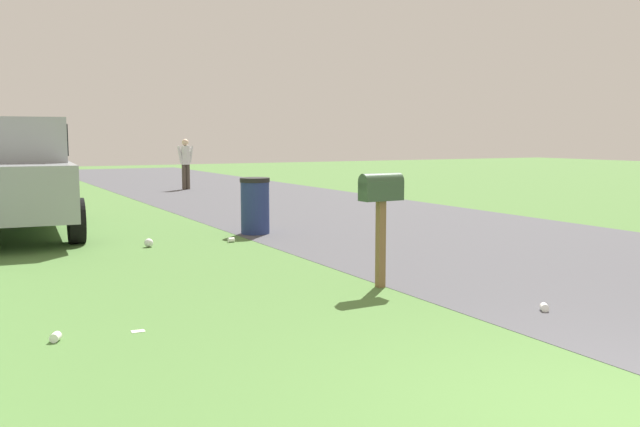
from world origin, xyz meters
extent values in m
cube|color=#47474C|center=(6.00, -4.07, 0.00)|extent=(60.00, 6.71, 0.01)
cube|color=brown|center=(4.14, -0.66, 0.51)|extent=(0.09, 0.09, 1.03)
cube|color=#334C33|center=(4.14, -0.66, 1.14)|extent=(0.21, 0.52, 0.22)
cylinder|color=#334C33|center=(4.14, -0.66, 1.25)|extent=(0.21, 0.52, 0.20)
cube|color=red|center=(4.25, -0.66, 1.20)|extent=(0.02, 0.04, 0.18)
cube|color=#93999E|center=(11.21, 2.76, 0.88)|extent=(5.70, 2.30, 0.90)
cube|color=#93999E|center=(10.55, 2.81, 1.71)|extent=(2.02, 1.87, 0.76)
cube|color=black|center=(10.55, 2.81, 1.71)|extent=(1.97, 1.90, 0.53)
cube|color=#93999E|center=(12.37, 1.81, 1.39)|extent=(2.90, 0.30, 0.12)
cylinder|color=black|center=(9.31, 1.96, 0.38)|extent=(0.78, 0.32, 0.76)
cylinder|color=black|center=(12.98, 1.69, 0.38)|extent=(0.78, 0.32, 0.76)
cylinder|color=navy|center=(8.96, -1.09, 0.47)|extent=(0.52, 0.52, 0.94)
cylinder|color=black|center=(8.96, -1.09, 0.98)|extent=(0.54, 0.54, 0.08)
cylinder|color=#4C4238|center=(19.81, -3.21, 0.42)|extent=(0.14, 0.14, 0.83)
cylinder|color=#4C4238|center=(19.79, -3.07, 0.42)|extent=(0.14, 0.14, 0.83)
cylinder|color=silver|center=(19.80, -3.14, 1.15)|extent=(0.30, 0.30, 0.63)
sphere|color=beige|center=(19.80, -3.14, 1.57)|extent=(0.23, 0.23, 0.23)
cylinder|color=silver|center=(19.83, -3.34, 1.18)|extent=(0.09, 0.17, 0.57)
cylinder|color=silver|center=(19.77, -2.94, 1.18)|extent=(0.09, 0.17, 0.57)
cylinder|color=white|center=(2.41, -1.52, 0.04)|extent=(0.13, 0.12, 0.08)
cylinder|color=white|center=(8.21, -0.34, 0.04)|extent=(0.09, 0.11, 0.08)
cube|color=silver|center=(3.63, 2.30, 0.00)|extent=(0.09, 0.12, 0.01)
sphere|color=silver|center=(8.36, 1.01, 0.07)|extent=(0.14, 0.14, 0.14)
cylinder|color=white|center=(3.66, 3.00, 0.04)|extent=(0.12, 0.12, 0.08)
camera|label=1|loc=(-2.50, 3.70, 1.77)|focal=38.38mm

